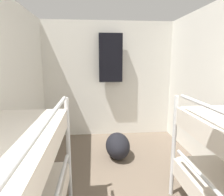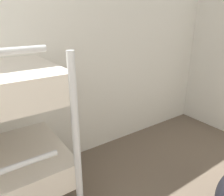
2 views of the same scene
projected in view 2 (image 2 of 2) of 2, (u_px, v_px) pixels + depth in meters
The scene contains 0 objects.
Camera 2 is at (0.47, 2.02, 1.31)m, focal length 35.00 mm.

